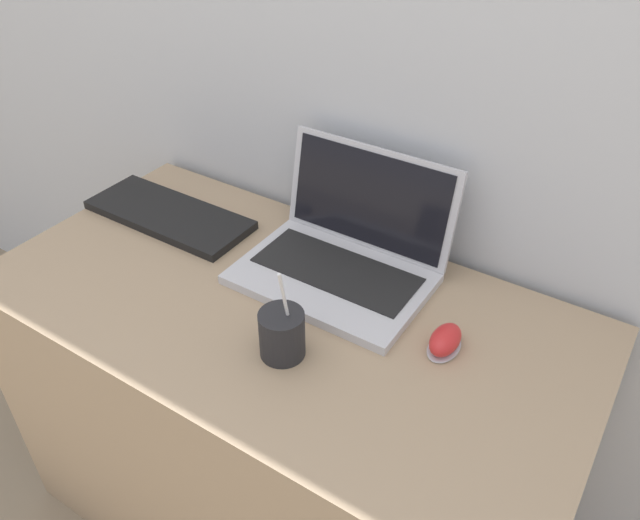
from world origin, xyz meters
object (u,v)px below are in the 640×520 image
computer_mouse (445,341)px  laptop (344,251)px  drink_cup (282,333)px  external_keyboard (169,215)px

computer_mouse → laptop: bearing=159.7°
laptop → drink_cup: (0.04, -0.27, -0.00)m
laptop → external_keyboard: bearing=-173.4°
laptop → drink_cup: 0.27m
laptop → drink_cup: laptop is taller
external_keyboard → drink_cup: bearing=-24.0°
drink_cup → computer_mouse: drink_cup is taller
computer_mouse → external_keyboard: size_ratio=0.22×
drink_cup → external_keyboard: drink_cup is taller
laptop → computer_mouse: laptop is taller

